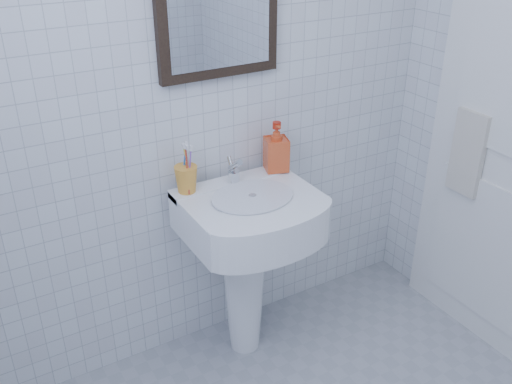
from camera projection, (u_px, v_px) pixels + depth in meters
wall_back at (201, 75)px, 2.21m from camera, size 2.20×0.02×2.50m
washbasin at (246, 247)px, 2.40m from camera, size 0.54×0.39×0.82m
faucet at (234, 172)px, 2.33m from camera, size 0.05×0.11×0.12m
toothbrush_cup at (186, 179)px, 2.26m from camera, size 0.11×0.11×0.11m
soap_dispenser at (276, 147)px, 2.42m from camera, size 0.12×0.12×0.21m
towel_ring at (478, 113)px, 2.42m from camera, size 0.01×0.18×0.18m
hand_towel at (468, 153)px, 2.49m from camera, size 0.03×0.16×0.38m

